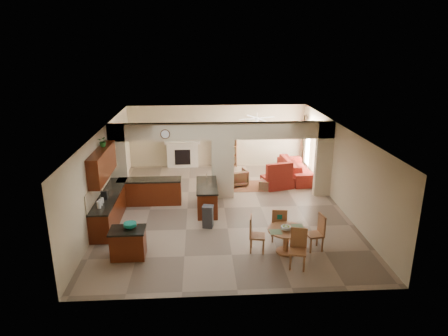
{
  "coord_description": "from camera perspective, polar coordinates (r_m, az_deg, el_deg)",
  "views": [
    {
      "loc": [
        -0.8,
        -12.74,
        5.53
      ],
      "look_at": [
        0.01,
        0.3,
        1.36
      ],
      "focal_mm": 32.0,
      "sensor_mm": 36.0,
      "label": 1
    }
  ],
  "objects": [
    {
      "name": "plant",
      "position": [
        13.01,
        -16.9,
        3.67
      ],
      "size": [
        0.35,
        0.32,
        0.34
      ],
      "primitive_type": "imported",
      "rotation": [
        0.0,
        0.0,
        -0.19
      ],
      "color": "#1B5516",
      "rests_on": "upper_cabinets"
    },
    {
      "name": "partition_header",
      "position": [
        14.09,
        -0.2,
        5.3
      ],
      "size": [
        8.0,
        0.25,
        0.6
      ],
      "primitive_type": "cube",
      "color": "#C7B492",
      "rests_on": "partition_center_pier"
    },
    {
      "name": "peninsula",
      "position": [
        13.61,
        -2.45,
        -4.19
      ],
      "size": [
        0.7,
        1.85,
        0.91
      ],
      "color": "#481308",
      "rests_on": "floor"
    },
    {
      "name": "wall_clock",
      "position": [
        13.98,
        -8.4,
        4.81
      ],
      "size": [
        0.34,
        0.03,
        0.34
      ],
      "primitive_type": "cylinder",
      "rotation": [
        1.57,
        0.0,
        0.0
      ],
      "color": "#53311B",
      "rests_on": "partition_header"
    },
    {
      "name": "rug",
      "position": [
        15.96,
        3.89,
        -2.58
      ],
      "size": [
        1.6,
        1.3,
        0.01
      ],
      "primitive_type": "cube",
      "color": "brown",
      "rests_on": "floor"
    },
    {
      "name": "ottoman",
      "position": [
        15.64,
        6.03,
        -2.38
      ],
      "size": [
        0.64,
        0.64,
        0.36
      ],
      "primitive_type": "cube",
      "rotation": [
        0.0,
        0.0,
        -0.34
      ],
      "color": "maroon",
      "rests_on": "floor"
    },
    {
      "name": "wall_right",
      "position": [
        14.22,
        16.35,
        0.11
      ],
      "size": [
        0.0,
        10.0,
        10.0
      ],
      "primitive_type": "plane",
      "rotation": [
        1.57,
        0.0,
        -1.57
      ],
      "color": "#C7B492",
      "rests_on": "floor"
    },
    {
      "name": "chair_east",
      "position": [
        11.36,
        13.23,
        -8.75
      ],
      "size": [
        0.48,
        0.48,
        1.02
      ],
      "rotation": [
        0.0,
        0.0,
        4.87
      ],
      "color": "#985934",
      "rests_on": "floor"
    },
    {
      "name": "wall_back",
      "position": [
        18.23,
        -0.94,
        4.62
      ],
      "size": [
        8.0,
        0.0,
        8.0
      ],
      "primitive_type": "plane",
      "rotation": [
        1.57,
        0.0,
        0.0
      ],
      "color": "#C7B492",
      "rests_on": "floor"
    },
    {
      "name": "kitchen_counter",
      "position": [
        13.7,
        -13.66,
        -4.51
      ],
      "size": [
        2.52,
        3.29,
        1.48
      ],
      "color": "#481308",
      "rests_on": "floor"
    },
    {
      "name": "partition_center_pier",
      "position": [
        14.46,
        -0.2,
        -0.12
      ],
      "size": [
        0.8,
        0.25,
        2.2
      ],
      "primitive_type": "cube",
      "color": "#C7B492",
      "rests_on": "floor"
    },
    {
      "name": "chaise",
      "position": [
        15.9,
        7.6,
        -1.97
      ],
      "size": [
        1.28,
        1.14,
        0.43
      ],
      "primitive_type": "cube",
      "rotation": [
        0.0,
        0.0,
        0.27
      ],
      "color": "maroon",
      "rests_on": "floor"
    },
    {
      "name": "kitchen_island",
      "position": [
        11.07,
        -13.51,
        -10.38
      ],
      "size": [
        0.94,
        0.67,
        0.81
      ],
      "rotation": [
        0.0,
        0.0,
        0.01
      ],
      "color": "#481308",
      "rests_on": "floor"
    },
    {
      "name": "drape_b_right",
      "position": [
        18.49,
        11.41,
        3.82
      ],
      "size": [
        0.1,
        0.28,
        2.3
      ],
      "primitive_type": "cube",
      "color": "#441D1B",
      "rests_on": "wall_right"
    },
    {
      "name": "drape_a_left",
      "position": [
        15.8,
        14.03,
        1.27
      ],
      "size": [
        0.1,
        0.28,
        2.3
      ],
      "primitive_type": "cube",
      "color": "#441D1B",
      "rests_on": "wall_right"
    },
    {
      "name": "window_a",
      "position": [
        16.36,
        13.56,
        1.87
      ],
      "size": [
        0.02,
        0.9,
        1.9
      ],
      "primitive_type": "cube",
      "color": "white",
      "rests_on": "wall_right"
    },
    {
      "name": "fireplace",
      "position": [
        18.26,
        -5.93,
        2.01
      ],
      "size": [
        1.6,
        0.35,
        1.2
      ],
      "color": "silver",
      "rests_on": "floor"
    },
    {
      "name": "teal_bowl",
      "position": [
        10.89,
        -13.27,
        -8.02
      ],
      "size": [
        0.34,
        0.34,
        0.16
      ],
      "primitive_type": "cylinder",
      "color": "#127F6B",
      "rests_on": "kitchen_island"
    },
    {
      "name": "armchair",
      "position": [
        15.96,
        1.99,
        -1.34
      ],
      "size": [
        0.85,
        0.86,
        0.64
      ],
      "primitive_type": "imported",
      "rotation": [
        0.0,
        0.0,
        3.42
      ],
      "color": "maroon",
      "rests_on": "floor"
    },
    {
      "name": "upper_cabinets",
      "position": [
        12.83,
        -17.0,
        0.59
      ],
      "size": [
        0.35,
        2.4,
        0.9
      ],
      "primitive_type": "cube",
      "color": "#481308",
      "rests_on": "wall_left"
    },
    {
      "name": "wall_left",
      "position": [
        13.76,
        -16.8,
        -0.52
      ],
      "size": [
        0.0,
        10.0,
        10.0
      ],
      "primitive_type": "plane",
      "rotation": [
        1.57,
        0.0,
        1.57
      ],
      "color": "#C7B492",
      "rests_on": "floor"
    },
    {
      "name": "chair_south",
      "position": [
        10.48,
        10.55,
        -10.95
      ],
      "size": [
        0.52,
        0.52,
        1.02
      ],
      "rotation": [
        0.0,
        0.0,
        -0.28
      ],
      "color": "#985934",
      "rests_on": "floor"
    },
    {
      "name": "partition_right_pier",
      "position": [
        15.03,
        14.03,
        1.24
      ],
      "size": [
        0.6,
        0.25,
        2.8
      ],
      "primitive_type": "cube",
      "color": "#C7B492",
      "rests_on": "floor"
    },
    {
      "name": "chair_west",
      "position": [
        11.02,
        4.37,
        -9.18
      ],
      "size": [
        0.49,
        0.49,
        1.02
      ],
      "rotation": [
        0.0,
        0.0,
        1.38
      ],
      "color": "#985934",
      "rests_on": "floor"
    },
    {
      "name": "drape_b_left",
      "position": [
        17.37,
        12.4,
        2.86
      ],
      "size": [
        0.1,
        0.28,
        2.3
      ],
      "primitive_type": "cube",
      "color": "#441D1B",
      "rests_on": "wall_right"
    },
    {
      "name": "partition_left_pier",
      "position": [
        14.63,
        -14.82,
        0.72
      ],
      "size": [
        0.6,
        0.25,
        2.8
      ],
      "primitive_type": "cube",
      "color": "#C7B492",
      "rests_on": "floor"
    },
    {
      "name": "sofa",
      "position": [
        17.06,
        10.54,
        -0.09
      ],
      "size": [
        2.81,
        1.29,
        0.8
      ],
      "primitive_type": "imported",
      "rotation": [
        0.0,
        0.0,
        1.66
      ],
      "color": "maroon",
      "rests_on": "floor"
    },
    {
      "name": "dining_table",
      "position": [
        11.07,
        8.89,
        -9.68
      ],
      "size": [
        1.03,
        1.03,
        0.7
      ],
      "color": "#985934",
      "rests_on": "floor"
    },
    {
      "name": "glazed_door",
      "position": [
        17.18,
        12.72,
        2.16
      ],
      "size": [
        0.02,
        0.7,
        2.1
      ],
      "primitive_type": "cube",
      "color": "white",
      "rests_on": "wall_right"
    },
    {
      "name": "drape_a_right",
      "position": [
        16.9,
        12.85,
        2.42
      ],
      "size": [
        0.1,
        0.28,
        2.3
      ],
      "primitive_type": "cube",
      "color": "#441D1B",
      "rests_on": "wall_right"
    },
    {
      "name": "fruit_bowl",
      "position": [
        10.86,
        8.83,
        -8.48
      ],
      "size": [
        0.27,
        0.27,
        0.14
      ],
      "primitive_type": "cylinder",
      "color": "#86AD25",
      "rests_on": "dining_table"
    },
    {
      "name": "ceiling",
      "position": [
        13.05,
        0.06,
        5.65
      ],
      "size": [
        10.0,
        10.0,
        0.0
      ],
      "primitive_type": "plane",
      "rotation": [
        3.14,
        0.0,
        0.0
      ],
      "color": "white",
      "rests_on": "wall_back"
    },
    {
      "name": "window_b",
      "position": [
        17.93,
        12.01,
        3.35
      ],
      "size": [
        0.02,
        0.9,
        1.9
      ],
      "primitive_type": "cube",
      "color": "white",
      "rests_on": "wall_right"
    },
    {
      "name": "ceiling_fan",
      "position": [
        16.18,
        4.73,
        7.08
      ],
      "size": [
        1.0,
        1.0,
        0.1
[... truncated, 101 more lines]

